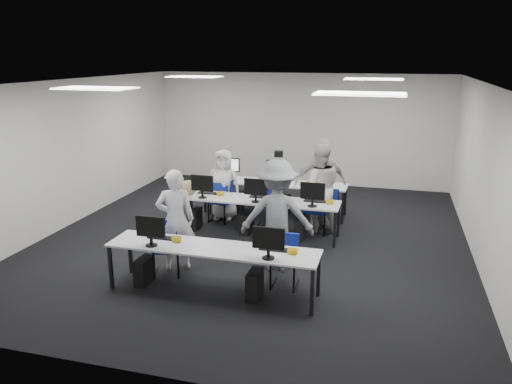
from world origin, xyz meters
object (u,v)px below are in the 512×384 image
(chair_3, at_px, (267,213))
(student_0, at_px, (176,220))
(desk_front, at_px, (213,250))
(chair_5, at_px, (219,206))
(desk_mid, at_px, (258,202))
(chair_0, at_px, (167,258))
(student_1, at_px, (319,188))
(chair_1, at_px, (285,270))
(chair_7, at_px, (328,213))
(student_2, at_px, (224,185))
(photographer, at_px, (277,216))
(student_3, at_px, (320,183))
(chair_6, at_px, (260,210))
(chair_2, at_px, (221,208))
(chair_4, at_px, (315,219))

(chair_3, distance_m, student_0, 2.63)
(desk_front, height_order, chair_5, chair_5)
(desk_mid, relative_size, chair_0, 3.70)
(desk_front, relative_size, student_1, 1.78)
(chair_1, relative_size, student_0, 0.48)
(chair_7, height_order, student_2, student_2)
(chair_0, height_order, student_1, student_1)
(desk_front, xyz_separation_m, photographer, (0.73, 1.11, 0.25))
(student_1, bearing_deg, chair_7, -126.41)
(student_3, bearing_deg, student_2, 157.51)
(chair_6, bearing_deg, desk_front, -86.97)
(desk_mid, relative_size, student_2, 2.09)
(chair_1, relative_size, student_1, 0.45)
(chair_2, bearing_deg, chair_5, 137.93)
(chair_2, xyz_separation_m, chair_3, (1.05, -0.15, 0.03))
(chair_5, xyz_separation_m, chair_7, (2.36, 0.21, -0.01))
(student_0, bearing_deg, chair_5, -110.31)
(student_0, relative_size, photographer, 0.91)
(chair_7, relative_size, student_1, 0.46)
(chair_3, height_order, chair_6, chair_3)
(desk_mid, bearing_deg, student_3, 37.33)
(chair_1, distance_m, chair_2, 3.36)
(chair_0, bearing_deg, chair_4, 32.23)
(chair_1, relative_size, chair_7, 0.98)
(photographer, bearing_deg, chair_2, -60.15)
(chair_6, bearing_deg, chair_5, -179.90)
(desk_mid, bearing_deg, chair_7, 37.06)
(chair_5, xyz_separation_m, student_3, (2.19, 0.09, 0.66))
(desk_mid, height_order, student_0, student_0)
(chair_3, distance_m, chair_4, 1.02)
(student_0, height_order, photographer, photographer)
(student_1, bearing_deg, chair_3, -7.02)
(chair_0, relative_size, student_3, 0.46)
(chair_1, bearing_deg, chair_7, 83.69)
(desk_front, height_order, student_1, student_1)
(chair_2, height_order, chair_3, chair_3)
(chair_2, height_order, chair_6, chair_2)
(desk_front, height_order, chair_4, chair_4)
(chair_4, bearing_deg, chair_3, 175.82)
(student_2, height_order, student_3, student_3)
(student_3, bearing_deg, chair_1, -116.57)
(chair_2, relative_size, photographer, 0.46)
(desk_mid, relative_size, chair_4, 3.55)
(desk_front, xyz_separation_m, chair_6, (-0.17, 3.34, -0.42))
(chair_1, height_order, chair_6, chair_6)
(student_2, bearing_deg, student_1, -6.57)
(chair_2, height_order, chair_7, chair_2)
(desk_front, bearing_deg, chair_4, 70.48)
(desk_mid, distance_m, student_0, 2.12)
(chair_3, height_order, chair_4, chair_3)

